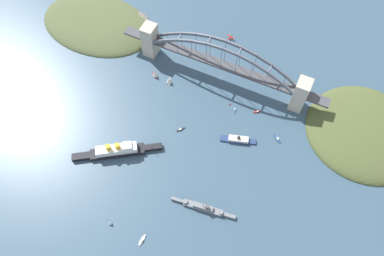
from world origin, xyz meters
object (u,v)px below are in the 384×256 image
Objects in this scene: harbor_ferry_steamer at (238,140)px; small_boat_1 at (235,110)px; small_boat_6 at (142,240)px; ocean_liner at (117,151)px; small_boat_3 at (257,112)px; small_boat_0 at (110,223)px; seaplane_taxiing_near_bridge at (230,38)px; small_boat_2 at (155,74)px; channel_marker_buoy at (230,104)px; small_boat_4 at (181,129)px; small_boat_7 at (169,80)px; naval_cruiser at (204,208)px; harbor_arch_bridge at (222,65)px; small_boat_5 at (277,139)px.

harbor_ferry_steamer is 5.04× the size of small_boat_1.
ocean_liner is at bearing -45.86° from small_boat_6.
small_boat_3 is (-23.41, -7.88, 0.16)m from small_boat_1.
small_boat_3 is (-82.89, -175.91, -2.15)m from small_boat_0.
harbor_ferry_steamer is 3.79× the size of seaplane_taxiing_near_bridge.
small_boat_6 is at bearing 72.66° from harbor_ferry_steamer.
small_boat_0 is (-31.54, 67.11, -2.69)m from ocean_liner.
channel_marker_buoy is at bearing -179.42° from small_boat_2.
small_boat_3 is at bearing -105.25° from small_boat_6.
harbor_ferry_steamer is 3.38× the size of small_boat_2.
small_boat_6 is 174.47m from channel_marker_buoy.
small_boat_7 is at bearing -52.35° from small_boat_4.
naval_cruiser reaches higher than small_boat_4.
seaplane_taxiing_near_bridge is 1.33× the size of small_boat_1.
harbor_ferry_steamer is 38.32m from small_boat_1.
harbor_ferry_steamer is (-2.75, -83.07, -0.62)m from naval_cruiser.
small_boat_6 is at bearing 94.13° from seaplane_taxiing_near_bridge.
ocean_liner reaches higher than small_boat_3.
harbor_arch_bridge reaches higher than small_boat_4.
naval_cruiser is 7.35× the size of small_boat_4.
channel_marker_buoy is at bearing -106.73° from small_boat_0.
small_boat_6 is at bearing 84.34° from channel_marker_buoy.
naval_cruiser is at bearing 88.11° from harbor_ferry_steamer.
small_boat_3 reaches higher than small_boat_6.
small_boat_0 is at bearing 60.17° from harbor_ferry_steamer.
small_boat_1 is at bearing 149.50° from channel_marker_buoy.
small_boat_6 is (48.26, 177.00, -0.08)m from small_boat_3.
ocean_liner reaches higher than seaplane_taxiing_near_bridge.
small_boat_0 reaches higher than seaplane_taxiing_near_bridge.
small_boat_4 is 122.55m from small_boat_6.
small_boat_2 is 1.01× the size of small_boat_6.
harbor_ferry_steamer is 4.02× the size of small_boat_5.
harbor_ferry_steamer reaches higher than small_boat_4.
small_boat_2 reaches higher than harbor_ferry_steamer.
small_boat_6 is (42.14, 134.97, -1.56)m from harbor_ferry_steamer.
harbor_ferry_steamer reaches higher than channel_marker_buoy.
small_boat_6 is (-18.69, 121.12, 0.06)m from small_boat_4.
small_boat_7 is at bearing -71.42° from small_boat_6.
small_boat_6 is at bearing 91.86° from harbor_arch_bridge.
small_boat_7 is at bearing 31.60° from harbor_arch_bridge.
small_boat_0 is at bearing -1.80° from small_boat_6.
small_boat_0 reaches higher than small_boat_5.
channel_marker_buoy is (-23.82, 29.54, -22.85)m from harbor_arch_bridge.
harbor_arch_bridge is 101.56m from small_boat_5.
harbor_ferry_steamer is 5.10× the size of small_boat_3.
ocean_liner is 9.34× the size of small_boat_4.
small_boat_4 is at bearing 18.70° from small_boat_5.
small_boat_0 is 0.85× the size of small_boat_1.
small_boat_5 is (-54.56, 14.79, 0.25)m from small_boat_1.
naval_cruiser is 125.43m from small_boat_3.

